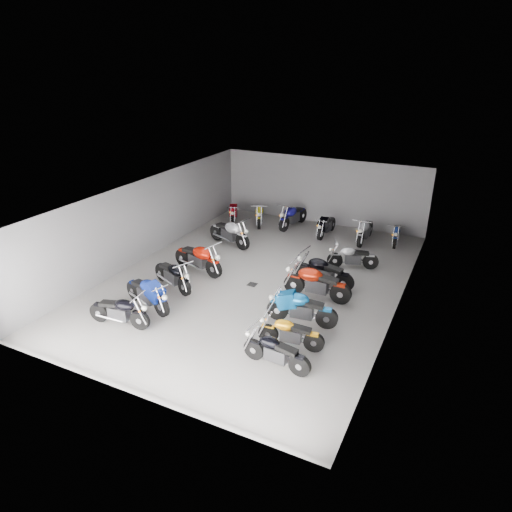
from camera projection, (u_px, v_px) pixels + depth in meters
The scene contains 23 objects.
ground at pixel (258, 279), 16.88m from camera, with size 14.00×14.00×0.00m, color gray.
wall_back at pixel (322, 191), 21.99m from camera, with size 10.00×0.10×3.20m, color slate.
wall_left at pixel (146, 219), 18.25m from camera, with size 0.10×14.00×3.20m, color slate.
wall_right at pixel (402, 265), 14.21m from camera, with size 0.10×14.00×3.20m, color slate.
ceiling at pixel (259, 195), 15.58m from camera, with size 10.00×14.00×0.04m, color black.
drain_grate at pixel (252, 284), 16.46m from camera, with size 0.32×0.32×0.01m, color black.
motorcycle_left_a at pixel (120, 311), 13.78m from camera, with size 2.07×0.48×0.91m.
motorcycle_left_b at pixel (147, 293), 14.74m from camera, with size 2.17×0.82×0.98m.
motorcycle_left_c at pixel (173, 275), 16.02m from camera, with size 2.05×0.94×0.95m.
motorcycle_left_d at pixel (198, 258), 17.21m from camera, with size 2.35×0.70×1.04m.
motorcycle_left_f at pixel (230, 233), 19.71m from camera, with size 2.30×0.87×1.04m.
motorcycle_right_a at pixel (275, 351), 11.94m from camera, with size 1.98×0.43×0.87m.
motorcycle_right_b at pixel (290, 333), 12.78m from camera, with size 1.92×0.45×0.84m.
motorcycle_right_c at pixel (301, 308), 13.87m from camera, with size 2.22×0.52×0.98m.
motorcycle_right_d at pixel (316, 283), 15.32m from camera, with size 2.36×0.46×1.04m.
motorcycle_right_e at pixel (323, 272), 16.19m from camera, with size 2.24×0.51×0.98m.
motorcycle_right_f at pixel (352, 257), 17.56m from camera, with size 1.89×0.82×0.87m.
motorcycle_back_a at pixel (234, 211), 22.70m from camera, with size 0.91×1.84×0.86m.
motorcycle_back_b at pixel (260, 214), 22.21m from camera, with size 0.98×1.97×0.92m.
motorcycle_back_c at pixel (293, 216), 21.80m from camera, with size 0.59×2.31×1.02m.
motorcycle_back_d at pixel (326, 225), 20.79m from camera, with size 0.42×2.03×0.89m.
motorcycle_back_e at pixel (365, 231), 20.07m from camera, with size 0.43×2.19×0.96m.
motorcycle_back_f at pixel (396, 234), 19.91m from camera, with size 0.43×1.89×0.83m.
Camera 1 is at (6.59, -13.60, 7.57)m, focal length 32.00 mm.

